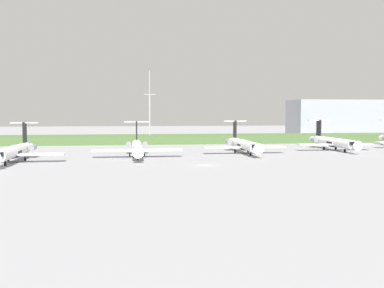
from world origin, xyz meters
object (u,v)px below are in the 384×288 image
regional_jet_fourth (243,144)px  regional_jet_fifth (333,142)px  regional_jet_second (15,151)px  regional_jet_third (137,147)px  antenna_mast (150,112)px  safety_cone_front_marker (247,159)px  safety_cone_mid_marker (261,159)px

regional_jet_fourth → regional_jet_fifth: bearing=12.7°
regional_jet_second → regional_jet_fifth: (87.36, 21.25, 0.00)m
regional_jet_third → regional_jet_fourth: (29.61, 6.49, 0.00)m
antenna_mast → safety_cone_front_marker: bearing=-72.4°
regional_jet_third → antenna_mast: 54.16m
regional_jet_second → safety_cone_front_marker: size_ratio=56.36×
regional_jet_fourth → antenna_mast: 53.32m
regional_jet_second → safety_cone_mid_marker: size_ratio=56.36×
regional_jet_second → regional_jet_fourth: same height
antenna_mast → safety_cone_front_marker: (20.63, -64.86, -11.16)m
regional_jet_fifth → safety_cone_front_marker: 41.43m
regional_jet_fifth → regional_jet_fourth: bearing=-167.3°
regional_jet_fifth → antenna_mast: bearing=143.3°
regional_jet_third → regional_jet_fourth: size_ratio=1.00×
regional_jet_second → regional_jet_third: 29.40m
safety_cone_front_marker → safety_cone_mid_marker: (3.35, -0.17, 0.00)m
regional_jet_third → antenna_mast: antenna_mast is taller
regional_jet_third → safety_cone_mid_marker: regional_jet_third is taller
safety_cone_mid_marker → antenna_mast: bearing=110.2°
safety_cone_front_marker → safety_cone_mid_marker: size_ratio=1.00×
regional_jet_third → safety_cone_front_marker: 28.63m
safety_cone_mid_marker → regional_jet_fourth: bearing=89.3°
regional_jet_fifth → antenna_mast: (-53.70, 40.01, 8.90)m
regional_jet_fifth → regional_jet_second: bearing=-166.3°
regional_jet_second → regional_jet_third: (28.26, 8.10, 0.00)m
regional_jet_second → safety_cone_mid_marker: bearing=-3.7°
regional_jet_fourth → regional_jet_third: bearing=-167.6°
regional_jet_third → antenna_mast: bearing=84.2°
regional_jet_second → antenna_mast: antenna_mast is taller
regional_jet_third → regional_jet_fourth: same height
regional_jet_third → safety_cone_mid_marker: 31.77m
regional_jet_fifth → regional_jet_third: bearing=-167.5°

